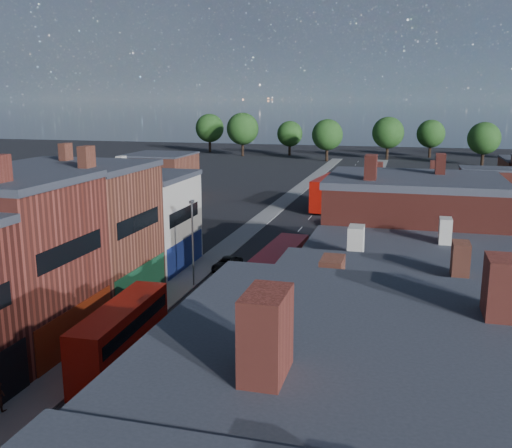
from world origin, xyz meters
The scene contains 11 objects.
pavement_west centered at (-6.50, 50.00, 0.06)m, with size 3.00×200.00×0.12m, color gray.
pavement_east centered at (6.50, 50.00, 0.06)m, with size 3.00×200.00×0.12m, color gray.
lamp_post_1 centered at (5.20, 0.00, 4.70)m, with size 0.25×0.70×8.12m.
lamp_post_2 centered at (-5.20, 30.00, 4.70)m, with size 0.25×0.70×8.12m.
lamp_post_3 centered at (5.20, 60.00, 4.70)m, with size 0.25×0.70×8.12m.
bus_0 centered at (-3.50, 13.00, 2.34)m, with size 2.84×10.13×4.34m.
bus_1 centered at (3.50, 27.20, 2.65)m, with size 3.27×11.48×4.91m.
bus_2 centered at (1.50, 71.19, 2.77)m, with size 3.95×12.11×5.14m.
car_2 centered at (-3.80, 35.77, 0.64)m, with size 2.11×4.57×1.27m, color black.
car_3 centered at (3.43, 59.41, 0.56)m, with size 1.56×3.84×1.12m, color silver.
ped_3 centered at (7.52, 21.71, 1.01)m, with size 1.05×0.48×1.79m, color #534C47.
Camera 1 is at (13.44, -17.41, 16.99)m, focal length 40.00 mm.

